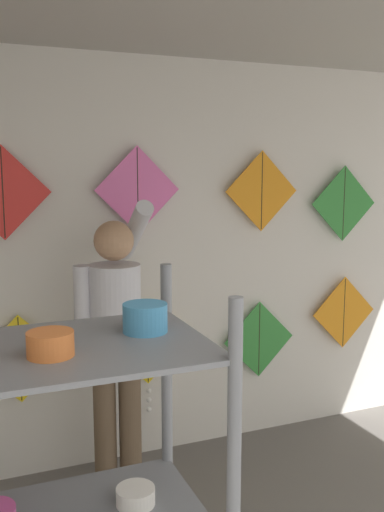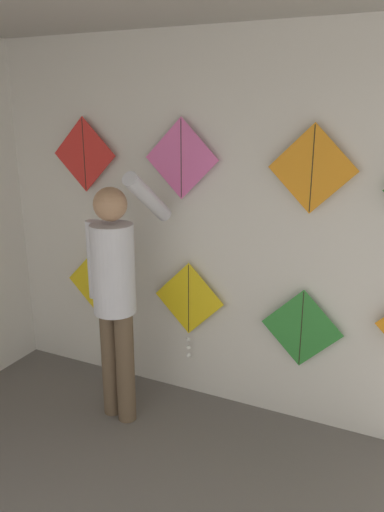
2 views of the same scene
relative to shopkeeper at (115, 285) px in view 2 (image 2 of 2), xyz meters
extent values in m
cube|color=silver|center=(0.74, 0.57, 0.34)|extent=(4.95, 0.06, 2.80)
cylinder|color=brown|center=(-0.07, 0.00, -0.63)|extent=(0.14, 0.14, 0.86)
cylinder|color=brown|center=(0.07, -0.03, -0.63)|extent=(0.14, 0.14, 0.86)
cylinder|color=silver|center=(0.00, -0.01, 0.12)|extent=(0.30, 0.30, 0.64)
sphere|color=tan|center=(0.00, -0.01, 0.59)|extent=(0.23, 0.23, 0.23)
cylinder|color=silver|center=(-0.18, 0.02, 0.16)|extent=(0.11, 0.11, 0.57)
cylinder|color=silver|center=(0.18, 0.19, 0.61)|extent=(0.11, 0.53, 0.42)
cube|color=yellow|center=(-0.51, 0.48, -0.22)|extent=(0.59, 0.01, 0.59)
cylinder|color=black|center=(-0.51, 0.47, -0.22)|extent=(0.01, 0.01, 0.56)
cube|color=yellow|center=(0.35, 0.48, -0.22)|extent=(0.59, 0.01, 0.59)
cylinder|color=black|center=(0.35, 0.47, -0.22)|extent=(0.01, 0.01, 0.56)
sphere|color=white|center=(0.35, 0.47, -0.56)|extent=(0.04, 0.04, 0.04)
sphere|color=white|center=(0.35, 0.47, -0.63)|extent=(0.04, 0.04, 0.04)
sphere|color=white|center=(0.35, 0.47, -0.70)|extent=(0.04, 0.04, 0.04)
cube|color=#338C38|center=(1.24, 0.48, -0.29)|extent=(0.59, 0.01, 0.59)
cylinder|color=black|center=(1.24, 0.47, -0.29)|extent=(0.01, 0.01, 0.56)
cube|color=red|center=(-0.56, 0.48, 0.85)|extent=(0.59, 0.01, 0.59)
cylinder|color=black|center=(-0.56, 0.47, 0.85)|extent=(0.01, 0.01, 0.56)
cube|color=pink|center=(0.29, 0.48, 0.86)|extent=(0.59, 0.01, 0.59)
cylinder|color=black|center=(0.29, 0.47, 0.86)|extent=(0.01, 0.01, 0.56)
cube|color=orange|center=(1.24, 0.48, 0.83)|extent=(0.59, 0.01, 0.59)
cylinder|color=black|center=(1.24, 0.47, 0.83)|extent=(0.01, 0.01, 0.56)
camera|label=1|loc=(-0.81, -3.20, 1.01)|focal=40.00mm
camera|label=2|loc=(1.92, -2.77, 1.23)|focal=35.00mm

